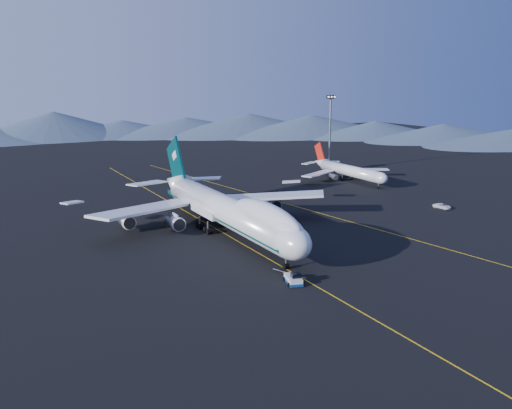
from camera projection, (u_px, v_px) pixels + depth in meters
name	position (u px, v px, depth m)	size (l,w,h in m)	color
ground	(226.00, 235.00, 128.08)	(500.00, 500.00, 0.00)	black
taxiway_line_main	(226.00, 235.00, 128.07)	(0.25, 220.00, 0.01)	#E4AA0D
taxiway_line_side	(314.00, 212.00, 150.23)	(0.25, 200.00, 0.01)	#E4AA0D
boeing_747	(226.00, 209.00, 126.84)	(59.62, 72.43, 19.37)	silver
pushback_tug	(293.00, 280.00, 97.58)	(3.53, 5.04, 2.00)	silver
second_jet	(348.00, 170.00, 194.85)	(36.06, 40.74, 11.59)	silver
service_van	(442.00, 206.00, 153.49)	(2.26, 4.90, 1.36)	white
floodlight_mast	(330.00, 133.00, 212.57)	(3.50, 2.62, 28.31)	black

